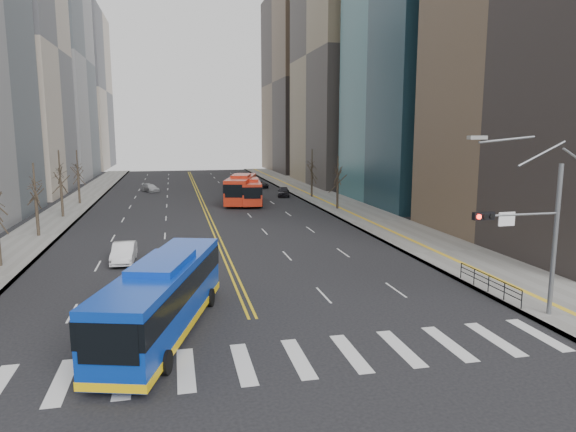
{
  "coord_description": "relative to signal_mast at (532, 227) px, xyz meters",
  "views": [
    {
      "loc": [
        -3.77,
        -20.04,
        9.59
      ],
      "look_at": [
        3.29,
        11.38,
        4.26
      ],
      "focal_mm": 32.0,
      "sensor_mm": 36.0,
      "label": 1
    }
  ],
  "objects": [
    {
      "name": "car_dark_mid",
      "position": [
        -1.51,
        52.28,
        -4.14
      ],
      "size": [
        2.54,
        4.45,
        1.43
      ],
      "primitive_type": "imported",
      "rotation": [
        0.0,
        0.0,
        -0.21
      ],
      "color": "black",
      "rests_on": "ground"
    },
    {
      "name": "sidewalk_left",
      "position": [
        -30.27,
        43.0,
        -4.78
      ],
      "size": [
        5.0,
        130.0,
        0.15
      ],
      "primitive_type": "cube",
      "color": "gray",
      "rests_on": "ground"
    },
    {
      "name": "blue_bus",
      "position": [
        -18.18,
        2.0,
        -2.93
      ],
      "size": [
        6.21,
        12.9,
        3.67
      ],
      "color": "#0B33A5",
      "rests_on": "ground"
    },
    {
      "name": "car_silver",
      "position": [
        -21.15,
        62.65,
        -4.24
      ],
      "size": [
        3.33,
        4.56,
        1.23
      ],
      "primitive_type": "imported",
      "rotation": [
        0.0,
        0.0,
        0.43
      ],
      "color": "#ABACB1",
      "rests_on": "ground"
    },
    {
      "name": "sidewalk_right",
      "position": [
        3.73,
        43.0,
        -4.78
      ],
      "size": [
        7.0,
        130.0,
        0.15
      ],
      "primitive_type": "cube",
      "color": "gray",
      "rests_on": "ground"
    },
    {
      "name": "red_bus_near",
      "position": [
        -7.48,
        45.55,
        -2.95
      ],
      "size": [
        3.63,
        10.96,
        3.42
      ],
      "color": "red",
      "rests_on": "ground"
    },
    {
      "name": "car_dark_far",
      "position": [
        -3.07,
        64.7,
        -4.27
      ],
      "size": [
        3.01,
        4.61,
        1.18
      ],
      "primitive_type": "imported",
      "rotation": [
        0.0,
        0.0,
        0.27
      ],
      "color": "black",
      "rests_on": "ground"
    },
    {
      "name": "car_white",
      "position": [
        -21.28,
        16.69,
        -4.12
      ],
      "size": [
        1.66,
        4.48,
        1.46
      ],
      "primitive_type": "imported",
      "rotation": [
        0.0,
        0.0,
        -0.03
      ],
      "color": "silver",
      "rests_on": "ground"
    },
    {
      "name": "office_towers",
      "position": [
        -13.64,
        66.51,
        19.07
      ],
      "size": [
        83.0,
        134.0,
        58.0
      ],
      "color": "gray",
      "rests_on": "ground"
    },
    {
      "name": "pedestrian_railing",
      "position": [
        0.53,
        4.0,
        -4.03
      ],
      "size": [
        0.06,
        6.06,
        1.02
      ],
      "color": "black",
      "rests_on": "sidewalk_right"
    },
    {
      "name": "signal_mast",
      "position": [
        0.0,
        0.0,
        0.0
      ],
      "size": [
        5.37,
        0.37,
        9.39
      ],
      "color": "slate",
      "rests_on": "ground"
    },
    {
      "name": "crosswalk",
      "position": [
        -13.77,
        -2.0,
        -4.85
      ],
      "size": [
        26.7,
        4.0,
        0.01
      ],
      "color": "silver",
      "rests_on": "ground"
    },
    {
      "name": "ground",
      "position": [
        -13.77,
        -2.0,
        -4.86
      ],
      "size": [
        220.0,
        220.0,
        0.0
      ],
      "primitive_type": "plane",
      "color": "black"
    },
    {
      "name": "street_trees",
      "position": [
        -20.94,
        32.55,
        0.02
      ],
      "size": [
        35.2,
        47.2,
        7.6
      ],
      "color": "#2F261D",
      "rests_on": "ground"
    },
    {
      "name": "centerline",
      "position": [
        -13.77,
        53.0,
        -4.85
      ],
      "size": [
        0.55,
        100.0,
        0.01
      ],
      "color": "gold",
      "rests_on": "ground"
    },
    {
      "name": "red_bus_far",
      "position": [
        -8.6,
        46.6,
        -2.71
      ],
      "size": [
        5.97,
        12.59,
        3.87
      ],
      "color": "red",
      "rests_on": "ground"
    }
  ]
}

